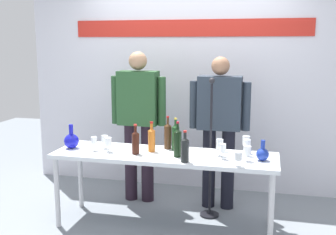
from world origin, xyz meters
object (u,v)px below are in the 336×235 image
wine_glass_right_5 (223,149)px  wine_glass_right_0 (238,156)px  wine_glass_left_2 (108,142)px  wine_glass_right_3 (247,151)px  wine_bottle_4 (152,139)px  wine_glass_left_1 (94,141)px  wine_glass_right_2 (247,144)px  wine_bottle_5 (178,142)px  presenter_left (139,116)px  wine_bottle_2 (168,135)px  wine_glass_left_0 (105,140)px  wine_bottle_0 (136,141)px  wine_bottle_3 (175,137)px  microphone_stand (210,172)px  wine_glass_right_1 (220,144)px  display_table (164,160)px  decanter_blue_right (263,154)px  decanter_blue_left (71,140)px  presenter_right (219,122)px  wine_bottle_1 (185,149)px

wine_glass_right_5 → wine_glass_right_0: bearing=-52.8°
wine_glass_left_2 → wine_glass_right_3: 1.34m
wine_bottle_4 → wine_glass_left_1: bearing=-168.2°
wine_glass_right_2 → wine_glass_right_5: wine_glass_right_2 is taller
wine_glass_left_2 → wine_glass_right_0: 1.29m
wine_bottle_5 → wine_glass_right_2: (0.63, 0.18, -0.03)m
presenter_left → wine_glass_right_2: 1.34m
wine_bottle_4 → wine_glass_left_1: 0.57m
wine_bottle_4 → wine_glass_right_5: 0.72m
wine_bottle_2 → wine_glass_right_5: (0.58, -0.25, -0.04)m
wine_bottle_5 → wine_bottle_2: bearing=120.6°
wine_glass_right_0 → wine_glass_right_2: (0.06, 0.37, 0.02)m
wine_glass_left_0 → wine_glass_right_2: wine_glass_right_2 is taller
wine_glass_right_5 → wine_glass_right_3: bearing=-5.0°
wine_bottle_0 → wine_glass_right_0: size_ratio=2.28×
wine_bottle_3 → wine_bottle_4: size_ratio=1.10×
wine_bottle_2 → microphone_stand: 0.60m
wine_bottle_4 → wine_bottle_0: bearing=-133.7°
wine_glass_right_1 → wine_glass_right_5: 0.11m
wine_bottle_4 → wine_glass_right_3: size_ratio=2.11×
wine_glass_right_1 → wine_glass_right_2: 0.26m
wine_bottle_4 → wine_glass_right_5: bearing=-8.6°
display_table → wine_glass_right_5: wine_glass_right_5 is taller
decanter_blue_right → wine_bottle_2: bearing=166.7°
wine_bottle_0 → wine_glass_left_0: bearing=162.5°
wine_bottle_5 → wine_glass_right_1: size_ratio=2.06×
wine_bottle_4 → wine_glass_right_0: (0.86, -0.31, -0.04)m
wine_bottle_0 → wine_glass_left_1: bearing=178.4°
display_table → wine_glass_right_5: size_ratio=14.88×
decanter_blue_left → wine_glass_left_1: bearing=-9.0°
decanter_blue_right → wine_glass_right_1: 0.41m
wine_glass_left_2 → wine_glass_right_2: wine_glass_right_2 is taller
presenter_right → wine_glass_right_0: bearing=-72.9°
wine_glass_right_1 → wine_bottle_3: bearing=165.9°
wine_bottle_3 → wine_glass_right_3: bearing=-18.1°
display_table → wine_glass_left_0: size_ratio=15.58×
decanter_blue_right → microphone_stand: microphone_stand is taller
wine_bottle_1 → wine_bottle_4: wine_bottle_4 is taller
wine_glass_right_5 → wine_glass_right_1: bearing=112.4°
wine_glass_left_2 → decanter_blue_right: bearing=1.7°
display_table → wine_bottle_1: bearing=-43.2°
decanter_blue_left → wine_glass_left_1: size_ratio=1.73×
display_table → wine_bottle_4: 0.24m
wine_glass_right_3 → microphone_stand: (-0.39, 0.43, -0.36)m
wine_glass_right_0 → wine_bottle_2: bearing=148.2°
wine_bottle_5 → wine_glass_right_3: wine_bottle_5 is taller
presenter_right → wine_bottle_0: (-0.72, -0.69, -0.09)m
wine_bottle_1 → microphone_stand: (0.15, 0.58, -0.38)m
presenter_right → wine_glass_right_5: (0.12, -0.67, -0.12)m
presenter_right → wine_bottle_5: presenter_right is taller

